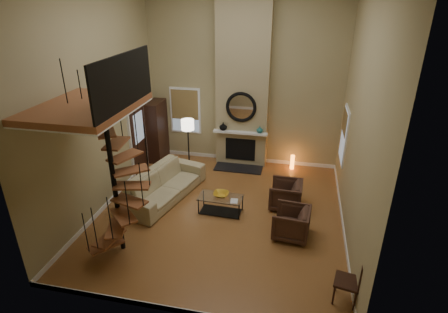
% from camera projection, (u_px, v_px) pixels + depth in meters
% --- Properties ---
extents(ground, '(6.00, 6.50, 0.01)m').
position_uv_depth(ground, '(221.00, 213.00, 9.25)').
color(ground, '#AB6F37').
rests_on(ground, ground).
extents(back_wall, '(6.00, 0.02, 5.50)m').
position_uv_depth(back_wall, '(244.00, 78.00, 11.00)').
color(back_wall, tan).
rests_on(back_wall, ground).
extents(front_wall, '(6.00, 0.02, 5.50)m').
position_uv_depth(front_wall, '(171.00, 174.00, 5.22)').
color(front_wall, tan).
rests_on(front_wall, ground).
extents(left_wall, '(0.02, 6.50, 5.50)m').
position_uv_depth(left_wall, '(98.00, 101.00, 8.68)').
color(left_wall, tan).
rests_on(left_wall, ground).
extents(right_wall, '(0.02, 6.50, 5.50)m').
position_uv_depth(right_wall, '(361.00, 118.00, 7.53)').
color(right_wall, tan).
rests_on(right_wall, ground).
extents(baseboard_back, '(6.00, 0.02, 0.12)m').
position_uv_depth(baseboard_back, '(242.00, 158.00, 12.11)').
color(baseboard_back, white).
rests_on(baseboard_back, ground).
extents(baseboard_front, '(6.00, 0.02, 0.12)m').
position_uv_depth(baseboard_front, '(180.00, 311.00, 6.35)').
color(baseboard_front, white).
rests_on(baseboard_front, ground).
extents(baseboard_left, '(0.02, 6.50, 0.12)m').
position_uv_depth(baseboard_left, '(113.00, 198.00, 9.80)').
color(baseboard_left, white).
rests_on(baseboard_left, ground).
extents(baseboard_right, '(0.02, 6.50, 0.12)m').
position_uv_depth(baseboard_right, '(343.00, 225.00, 8.65)').
color(baseboard_right, white).
rests_on(baseboard_right, ground).
extents(chimney_breast, '(1.60, 0.38, 5.50)m').
position_uv_depth(chimney_breast, '(243.00, 79.00, 10.83)').
color(chimney_breast, tan).
rests_on(chimney_breast, ground).
extents(hearth, '(1.50, 0.60, 0.04)m').
position_uv_depth(hearth, '(238.00, 168.00, 11.53)').
color(hearth, black).
rests_on(hearth, ground).
extents(firebox, '(0.95, 0.02, 0.72)m').
position_uv_depth(firebox, '(240.00, 149.00, 11.57)').
color(firebox, black).
rests_on(firebox, chimney_breast).
extents(mantel, '(1.70, 0.18, 0.06)m').
position_uv_depth(mantel, '(240.00, 133.00, 11.25)').
color(mantel, white).
rests_on(mantel, chimney_breast).
extents(mirror_frame, '(0.94, 0.10, 0.94)m').
position_uv_depth(mirror_frame, '(241.00, 107.00, 10.97)').
color(mirror_frame, black).
rests_on(mirror_frame, chimney_breast).
extents(mirror_disc, '(0.80, 0.01, 0.80)m').
position_uv_depth(mirror_disc, '(241.00, 107.00, 10.97)').
color(mirror_disc, white).
rests_on(mirror_disc, chimney_breast).
extents(vase_left, '(0.24, 0.24, 0.25)m').
position_uv_depth(vase_left, '(223.00, 126.00, 11.32)').
color(vase_left, black).
rests_on(vase_left, mantel).
extents(vase_right, '(0.20, 0.20, 0.21)m').
position_uv_depth(vase_right, '(260.00, 130.00, 11.11)').
color(vase_right, '#1B5E5F').
rests_on(vase_right, mantel).
extents(window_back, '(1.02, 0.06, 1.52)m').
position_uv_depth(window_back, '(185.00, 110.00, 11.81)').
color(window_back, white).
rests_on(window_back, back_wall).
extents(window_right, '(0.06, 1.02, 1.52)m').
position_uv_depth(window_right, '(344.00, 134.00, 9.78)').
color(window_right, white).
rests_on(window_right, right_wall).
extents(entry_door, '(0.10, 1.05, 2.16)m').
position_uv_depth(entry_door, '(138.00, 140.00, 10.98)').
color(entry_door, white).
rests_on(entry_door, ground).
extents(loft, '(1.70, 2.20, 1.09)m').
position_uv_depth(loft, '(91.00, 105.00, 6.70)').
color(loft, '#985631').
rests_on(loft, left_wall).
extents(spiral_stair, '(1.47, 1.47, 4.06)m').
position_uv_depth(spiral_stair, '(114.00, 176.00, 7.26)').
color(spiral_stair, black).
rests_on(spiral_stair, ground).
extents(hutch, '(0.43, 0.92, 2.05)m').
position_uv_depth(hutch, '(157.00, 132.00, 11.87)').
color(hutch, '#321910').
rests_on(hutch, ground).
extents(sofa, '(1.69, 2.88, 0.79)m').
position_uv_depth(sofa, '(164.00, 184.00, 9.82)').
color(sofa, tan).
rests_on(sofa, ground).
extents(armchair_near, '(0.84, 0.82, 0.74)m').
position_uv_depth(armchair_near, '(289.00, 195.00, 9.36)').
color(armchair_near, '#452A1F').
rests_on(armchair_near, ground).
extents(armchair_far, '(0.88, 0.86, 0.73)m').
position_uv_depth(armchair_far, '(294.00, 223.00, 8.22)').
color(armchair_far, '#452A1F').
rests_on(armchair_far, ground).
extents(coffee_table, '(1.13, 0.59, 0.43)m').
position_uv_depth(coffee_table, '(221.00, 203.00, 9.16)').
color(coffee_table, silver).
rests_on(coffee_table, ground).
extents(bowl, '(0.39, 0.39, 0.10)m').
position_uv_depth(bowl, '(221.00, 194.00, 9.11)').
color(bowl, gold).
rests_on(bowl, coffee_table).
extents(book, '(0.20, 0.26, 0.02)m').
position_uv_depth(book, '(233.00, 201.00, 8.88)').
color(book, gray).
rests_on(book, coffee_table).
extents(floor_lamp, '(0.38, 0.38, 1.70)m').
position_uv_depth(floor_lamp, '(188.00, 129.00, 10.78)').
color(floor_lamp, black).
rests_on(floor_lamp, ground).
extents(accent_lamp, '(0.13, 0.13, 0.45)m').
position_uv_depth(accent_lamp, '(292.00, 162.00, 11.41)').
color(accent_lamp, orange).
rests_on(accent_lamp, ground).
extents(side_chair, '(0.51, 0.51, 0.95)m').
position_uv_depth(side_chair, '(353.00, 279.00, 6.39)').
color(side_chair, '#321910').
rests_on(side_chair, ground).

